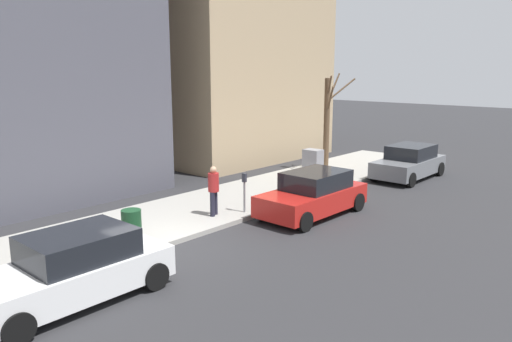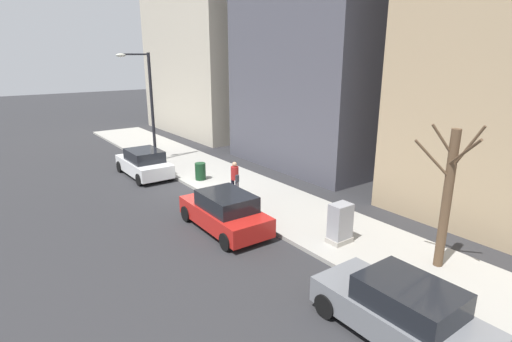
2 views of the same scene
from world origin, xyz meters
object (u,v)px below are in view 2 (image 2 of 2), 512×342
object	(u,v)px
parked_car_white	(144,163)
trash_bin	(200,171)
bare_tree	(447,196)
parked_car_red	(225,212)
streetlamp	(147,98)
pedestrian_near_meter	(235,177)
parking_meter	(237,187)
utility_box	(340,224)
parked_car_grey	(402,311)

from	to	relation	value
parked_car_white	trash_bin	world-z (taller)	parked_car_white
parked_car_white	bare_tree	bearing A→B (deg)	-76.64
trash_bin	parked_car_red	bearing A→B (deg)	-109.93
streetlamp	pedestrian_near_meter	distance (m)	8.96
parked_car_red	parked_car_white	world-z (taller)	same
parked_car_red	pedestrian_near_meter	size ratio (longest dim) A/B	2.55
parked_car_red	trash_bin	xyz separation A→B (m)	(2.13, 5.86, -0.14)
bare_tree	parking_meter	bearing A→B (deg)	104.55
utility_box	streetlamp	xyz separation A→B (m)	(-1.02, 14.61, 3.17)
parked_car_white	streetlamp	xyz separation A→B (m)	(1.36, 2.34, 3.28)
parked_car_white	streetlamp	size ratio (longest dim) A/B	0.65
parked_car_grey	utility_box	size ratio (longest dim) A/B	2.94
parking_meter	pedestrian_near_meter	world-z (taller)	pedestrian_near_meter
parked_car_grey	pedestrian_near_meter	bearing A→B (deg)	78.83
parked_car_grey	parking_meter	xyz separation A→B (m)	(1.58, 9.36, 0.24)
parked_car_red	bare_tree	bearing A→B (deg)	-58.82
streetlamp	trash_bin	size ratio (longest dim) A/B	7.22
utility_box	pedestrian_near_meter	world-z (taller)	pedestrian_near_meter
parked_car_white	trash_bin	size ratio (longest dim) A/B	4.67
parked_car_red	trash_bin	size ratio (longest dim) A/B	4.70
bare_tree	pedestrian_near_meter	xyz separation A→B (m)	(-1.62, 9.12, -1.40)
streetlamp	trash_bin	world-z (taller)	streetlamp
parked_car_grey	pedestrian_near_meter	distance (m)	10.53
bare_tree	pedestrian_near_meter	distance (m)	9.37
parked_car_white	pedestrian_near_meter	world-z (taller)	pedestrian_near_meter
bare_tree	trash_bin	xyz separation A→B (m)	(-1.67, 12.38, -1.88)
parked_car_red	parking_meter	world-z (taller)	parked_car_red
bare_tree	trash_bin	size ratio (longest dim) A/B	5.08
streetlamp	pedestrian_near_meter	xyz separation A→B (m)	(0.66, -8.44, -2.93)
utility_box	pedestrian_near_meter	xyz separation A→B (m)	(-0.35, 6.17, 0.24)
parked_car_red	parked_car_white	xyz separation A→B (m)	(0.14, 8.70, 0.00)
parked_car_grey	bare_tree	xyz separation A→B (m)	(3.70, 1.19, 1.75)
pedestrian_near_meter	parked_car_white	bearing A→B (deg)	-5.30
parked_car_white	parking_meter	size ratio (longest dim) A/B	3.11
parked_car_grey	utility_box	bearing A→B (deg)	59.85
parking_meter	utility_box	distance (m)	5.28
parked_car_grey	streetlamp	xyz separation A→B (m)	(1.41, 18.76, 3.28)
utility_box	trash_bin	world-z (taller)	utility_box
parked_car_grey	trash_bin	size ratio (longest dim) A/B	4.67
parked_car_white	parked_car_red	bearing A→B (deg)	-91.07
parking_meter	pedestrian_near_meter	distance (m)	1.08
utility_box	trash_bin	xyz separation A→B (m)	(-0.40, 9.43, -0.25)
parked_car_red	bare_tree	distance (m)	7.74
parking_meter	parked_car_grey	bearing A→B (deg)	-99.57
parked_car_red	pedestrian_near_meter	xyz separation A→B (m)	(2.17, 2.60, 0.35)
parking_meter	pedestrian_near_meter	bearing A→B (deg)	62.68
trash_bin	pedestrian_near_meter	bearing A→B (deg)	-89.20
bare_tree	pedestrian_near_meter	world-z (taller)	bare_tree
utility_box	streetlamp	size ratio (longest dim) A/B	0.22
parked_car_grey	streetlamp	distance (m)	19.10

